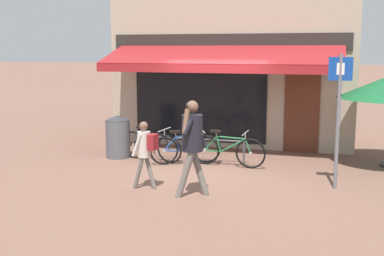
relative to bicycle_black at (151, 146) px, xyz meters
name	(u,v)px	position (x,y,z in m)	size (l,w,h in m)	color
ground_plane	(204,169)	(1.45, -0.44, -0.37)	(160.00, 160.00, 0.00)	brown
shop_front	(238,36)	(1.38, 3.55, 2.69)	(6.76, 4.57, 6.14)	tan
bike_rack_rail	(193,143)	(0.99, 0.25, 0.08)	(2.59, 0.04, 0.57)	#47494F
bicycle_black	(151,146)	(0.00, 0.00, 0.00)	(1.72, 0.64, 0.84)	black
bicycle_blue	(186,149)	(0.91, -0.07, -0.01)	(1.55, 0.85, 0.82)	black
bicycle_green	(227,150)	(1.90, -0.03, 0.01)	(1.80, 0.52, 0.85)	black
pedestrian_adult	(192,138)	(1.78, -2.42, 0.72)	(0.58, 0.69, 1.79)	slate
pedestrian_child	(145,147)	(0.78, -2.24, 0.46)	(0.51, 0.35, 1.33)	slate
litter_bin	(118,136)	(-0.93, 0.11, 0.16)	(0.61, 0.61, 1.06)	#515459
parking_sign	(339,108)	(4.30, -1.18, 1.21)	(0.44, 0.07, 2.60)	slate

